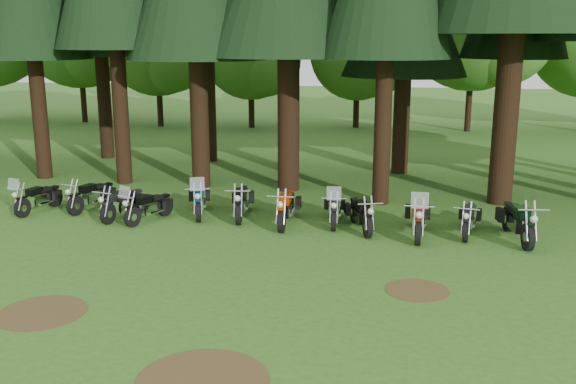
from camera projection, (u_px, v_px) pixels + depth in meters
name	position (u px, v px, depth m)	size (l,w,h in m)	color
ground	(213.00, 286.00, 14.35)	(120.00, 120.00, 0.00)	#316320
decid_1	(82.00, 30.00, 40.32)	(7.91, 7.69, 9.88)	black
decid_2	(161.00, 45.00, 38.65)	(6.72, 6.53, 8.40)	black
decid_3	(254.00, 53.00, 38.14)	(6.12, 5.95, 7.65)	black
decid_4	(362.00, 55.00, 38.26)	(5.93, 5.76, 7.41)	black
decid_5	(481.00, 22.00, 36.12)	(8.45, 8.21, 10.56)	black
dirt_patch_0	(42.00, 312.00, 12.94)	(1.80, 1.80, 0.01)	#4C3D1E
dirt_patch_1	(417.00, 290.00, 14.08)	(1.40, 1.40, 0.01)	#4C3D1E
dirt_patch_2	(203.00, 381.00, 10.35)	(2.20, 2.20, 0.01)	#4C3D1E
motorcycle_0	(39.00, 199.00, 20.30)	(0.69, 2.05, 1.29)	black
motorcycle_1	(92.00, 197.00, 20.55)	(0.73, 2.06, 0.86)	black
motorcycle_2	(123.00, 204.00, 19.64)	(0.59, 2.09, 0.86)	black
motorcycle_3	(149.00, 208.00, 19.26)	(0.99, 1.98, 1.28)	black
motorcycle_4	(199.00, 200.00, 19.93)	(0.90, 2.27, 1.44)	black
motorcycle_5	(241.00, 202.00, 19.69)	(0.48, 2.27, 0.93)	black
motorcycle_6	(286.00, 209.00, 18.94)	(0.34, 2.33, 0.95)	black
motorcycle_7	(334.00, 209.00, 19.01)	(0.48, 2.19, 1.37)	black
motorcycle_8	(361.00, 215.00, 18.40)	(0.80, 2.10, 0.88)	black
motorcycle_9	(418.00, 218.00, 17.83)	(0.45, 2.41, 1.52)	black
motorcycle_10	(468.00, 220.00, 17.97)	(0.50, 2.07, 0.85)	black
motorcycle_11	(518.00, 222.00, 17.43)	(0.50, 2.44, 0.99)	black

